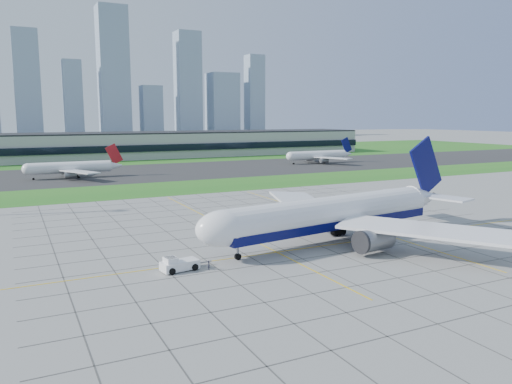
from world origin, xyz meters
TOP-DOWN VIEW (x-y plane):
  - ground at (0.00, 0.00)m, footprint 1400.00×1400.00m
  - grass_median at (0.00, 90.00)m, footprint 700.00×35.00m
  - asphalt_taxiway at (0.00, 145.00)m, footprint 700.00×75.00m
  - grass_far at (0.00, 255.00)m, footprint 700.00×145.00m
  - apron_markings at (0.43, 11.09)m, footprint 120.00×130.00m
  - terminal at (40.00, 229.87)m, footprint 260.00×43.00m
  - city_skyline at (-8.71, 520.00)m, footprint 523.00×32.40m
  - airliner at (4.19, -0.04)m, footprint 66.59×67.02m
  - pushback_tug at (-30.34, -4.77)m, footprint 9.27×3.95m
  - crew_near at (-25.57, -6.64)m, footprint 0.48×0.64m
  - crew_far at (29.93, -14.68)m, footprint 1.15×1.09m
  - distant_jet_1 at (-31.35, 137.07)m, footprint 37.96×42.66m
  - distant_jet_2 at (97.90, 147.14)m, footprint 40.20×42.66m

SIDE VIEW (x-z plane):
  - ground at x=0.00m, z-range 0.00..0.00m
  - apron_markings at x=0.43m, z-range 0.00..0.03m
  - grass_median at x=0.00m, z-range 0.00..0.04m
  - grass_far at x=0.00m, z-range 0.00..0.04m
  - asphalt_taxiway at x=0.00m, z-range 0.01..0.05m
  - crew_near at x=-25.57m, z-range 0.00..1.62m
  - crew_far at x=29.93m, z-range 0.00..1.87m
  - pushback_tug at x=-30.34m, z-range -0.14..2.40m
  - distant_jet_1 at x=-31.35m, z-range -2.55..11.52m
  - distant_jet_2 at x=97.90m, z-range -2.55..11.52m
  - airliner at x=4.19m, z-range -4.76..16.27m
  - terminal at x=40.00m, z-range -0.01..15.79m
  - city_skyline at x=-8.71m, z-range -20.91..139.09m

